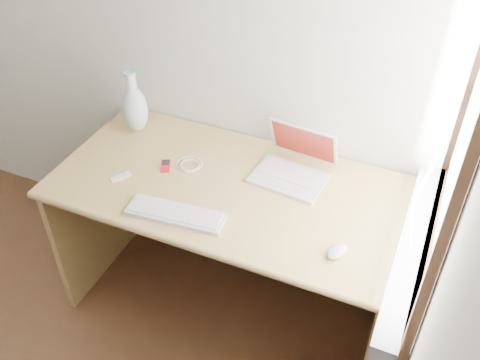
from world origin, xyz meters
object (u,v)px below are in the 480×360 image
at_px(vase, 135,107).
at_px(external_keyboard, 176,214).
at_px(laptop, 292,165).
at_px(desk, 237,211).

bearing_deg(vase, external_keyboard, -44.83).
bearing_deg(laptop, desk, -153.59).
xyz_separation_m(desk, external_keyboard, (-0.11, -0.33, 0.23)).
distance_m(laptop, vase, 0.77).
xyz_separation_m(laptop, vase, (-0.77, 0.03, 0.08)).
bearing_deg(desk, external_keyboard, -108.03).
distance_m(desk, laptop, 0.35).
bearing_deg(desk, vase, 168.99).
bearing_deg(external_keyboard, desk, 66.26).
bearing_deg(laptop, vase, -176.35).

